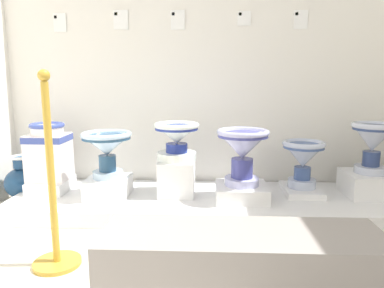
% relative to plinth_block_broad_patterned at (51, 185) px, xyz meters
% --- Properties ---
extents(wall_back, '(3.75, 0.06, 2.89)m').
position_rel_plinth_block_broad_patterned_xyz_m(wall_back, '(1.30, 0.40, 1.28)').
color(wall_back, white).
rests_on(wall_back, ground_plane).
extents(display_platform, '(3.08, 0.84, 0.12)m').
position_rel_plinth_block_broad_patterned_xyz_m(display_platform, '(1.30, -0.07, -0.11)').
color(display_platform, white).
rests_on(display_platform, ground_plane).
extents(plinth_block_broad_patterned, '(0.30, 0.36, 0.10)m').
position_rel_plinth_block_broad_patterned_xyz_m(plinth_block_broad_patterned, '(0.00, 0.00, 0.00)').
color(plinth_block_broad_patterned, white).
rests_on(plinth_block_broad_patterned, display_platform).
extents(antique_toilet_broad_patterned, '(0.31, 0.29, 0.47)m').
position_rel_plinth_block_broad_patterned_xyz_m(antique_toilet_broad_patterned, '(0.00, 0.00, 0.29)').
color(antique_toilet_broad_patterned, white).
rests_on(antique_toilet_broad_patterned, plinth_block_broad_patterned).
extents(plinth_block_slender_white, '(0.32, 0.34, 0.15)m').
position_rel_plinth_block_broad_patterned_xyz_m(plinth_block_slender_white, '(0.51, -0.11, 0.03)').
color(plinth_block_slender_white, white).
rests_on(plinth_block_slender_white, display_platform).
extents(antique_toilet_slender_white, '(0.39, 0.39, 0.36)m').
position_rel_plinth_block_broad_patterned_xyz_m(antique_toilet_slender_white, '(0.51, -0.11, 0.36)').
color(antique_toilet_slender_white, '#A9C6E1').
rests_on(antique_toilet_slender_white, plinth_block_slender_white).
extents(plinth_block_rightmost, '(0.28, 0.34, 0.28)m').
position_rel_plinth_block_broad_patterned_xyz_m(plinth_block_rightmost, '(1.05, -0.03, 0.09)').
color(plinth_block_rightmost, white).
rests_on(plinth_block_rightmost, display_platform).
extents(antique_toilet_rightmost, '(0.36, 0.36, 0.30)m').
position_rel_plinth_block_broad_patterned_xyz_m(antique_toilet_rightmost, '(1.05, -0.03, 0.42)').
color(antique_toilet_rightmost, white).
rests_on(antique_toilet_rightmost, plinth_block_rightmost).
extents(plinth_block_tall_cobalt, '(0.39, 0.36, 0.11)m').
position_rel_plinth_block_broad_patterned_xyz_m(plinth_block_tall_cobalt, '(1.56, -0.14, 0.01)').
color(plinth_block_tall_cobalt, white).
rests_on(plinth_block_tall_cobalt, display_platform).
extents(antique_toilet_tall_cobalt, '(0.39, 0.39, 0.43)m').
position_rel_plinth_block_broad_patterned_xyz_m(antique_toilet_tall_cobalt, '(1.56, -0.14, 0.36)').
color(antique_toilet_tall_cobalt, '#B1B3E3').
rests_on(antique_toilet_tall_cobalt, plinth_block_tall_cobalt).
extents(plinth_block_squat_floral, '(0.29, 0.38, 0.05)m').
position_rel_plinth_block_broad_patterned_xyz_m(plinth_block_squat_floral, '(2.06, 0.02, -0.02)').
color(plinth_block_squat_floral, white).
rests_on(plinth_block_squat_floral, display_platform).
extents(antique_toilet_squat_floral, '(0.34, 0.34, 0.38)m').
position_rel_plinth_block_broad_patterned_xyz_m(antique_toilet_squat_floral, '(2.06, 0.02, 0.26)').
color(antique_toilet_squat_floral, silver).
rests_on(antique_toilet_squat_floral, plinth_block_squat_floral).
extents(plinth_block_central_ornate, '(0.38, 0.38, 0.18)m').
position_rel_plinth_block_broad_patterned_xyz_m(plinth_block_central_ornate, '(2.58, 0.01, 0.04)').
color(plinth_block_central_ornate, white).
rests_on(plinth_block_central_ornate, display_platform).
extents(antique_toilet_central_ornate, '(0.33, 0.33, 0.40)m').
position_rel_plinth_block_broad_patterned_xyz_m(antique_toilet_central_ornate, '(2.58, 0.01, 0.40)').
color(antique_toilet_central_ornate, silver).
rests_on(antique_toilet_central_ornate, plinth_block_central_ornate).
extents(info_placard_first, '(0.11, 0.01, 0.16)m').
position_rel_plinth_block_broad_patterned_xyz_m(info_placard_first, '(0.01, 0.36, 1.35)').
color(info_placard_first, white).
extents(info_placard_second, '(0.13, 0.01, 0.16)m').
position_rel_plinth_block_broad_patterned_xyz_m(info_placard_second, '(0.54, 0.36, 1.37)').
color(info_placard_second, white).
extents(info_placard_third, '(0.12, 0.01, 0.16)m').
position_rel_plinth_block_broad_patterned_xyz_m(info_placard_third, '(1.03, 0.36, 1.36)').
color(info_placard_third, white).
extents(info_placard_fourth, '(0.11, 0.01, 0.12)m').
position_rel_plinth_block_broad_patterned_xyz_m(info_placard_fourth, '(1.59, 0.36, 1.37)').
color(info_placard_fourth, white).
extents(info_placard_fifth, '(0.11, 0.01, 0.15)m').
position_rel_plinth_block_broad_patterned_xyz_m(info_placard_fifth, '(2.06, 0.36, 1.36)').
color(info_placard_fifth, white).
extents(decorative_vase_companion, '(0.31, 0.31, 0.40)m').
position_rel_plinth_block_broad_patterned_xyz_m(decorative_vase_companion, '(-0.27, 0.07, 0.01)').
color(decorative_vase_companion, white).
rests_on(decorative_vase_companion, ground_plane).
extents(stanchion_post_near_left, '(0.26, 0.26, 1.08)m').
position_rel_plinth_block_broad_patterned_xyz_m(stanchion_post_near_left, '(0.46, -0.98, 0.15)').
color(stanchion_post_near_left, '#B98F2E').
rests_on(stanchion_post_near_left, ground_plane).
extents(museum_bench, '(1.18, 0.36, 0.40)m').
position_rel_plinth_block_broad_patterned_xyz_m(museum_bench, '(1.44, -1.39, 0.03)').
color(museum_bench, gray).
rests_on(museum_bench, ground_plane).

